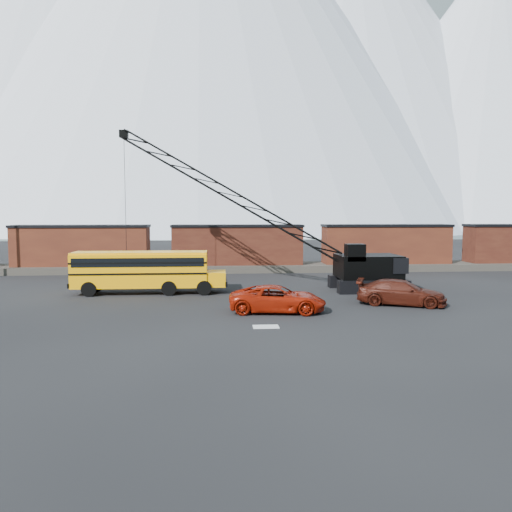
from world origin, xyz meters
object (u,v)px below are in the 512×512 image
Objects in this scene: school_bus at (145,270)px; red_pickup at (278,299)px; maroon_suv at (401,292)px; crawler_crane at (237,198)px.

school_bus is 1.96× the size of red_pickup.
crawler_crane is at bearing 72.27° from maroon_suv.
crawler_crane is at bearing 18.59° from school_bus.
school_bus is at bearing 91.84° from maroon_suv.
school_bus is at bearing 56.79° from red_pickup.
red_pickup is 12.23m from crawler_crane.
crawler_crane reaches higher than red_pickup.
crawler_crane is (-10.59, 8.43, 6.45)m from maroon_suv.
crawler_crane reaches higher than school_bus.
crawler_crane is (7.06, 2.37, 5.49)m from school_bus.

